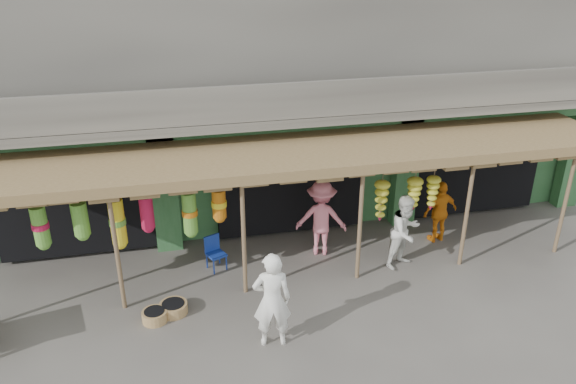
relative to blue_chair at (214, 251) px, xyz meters
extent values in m
plane|color=#514C47|center=(2.03, -0.91, -0.44)|extent=(80.00, 80.00, 0.00)
cube|color=gray|center=(2.03, 4.09, 4.56)|extent=(16.00, 6.00, 4.00)
cube|color=#2D6033|center=(2.03, 4.24, 1.06)|extent=(16.00, 5.70, 3.00)
cube|color=gray|center=(2.03, 0.74, 2.76)|extent=(16.00, 0.90, 0.22)
cube|color=gray|center=(2.03, 0.34, 3.26)|extent=(16.00, 0.10, 0.80)
cube|color=#2D6033|center=(2.03, 1.14, 2.41)|extent=(16.00, 0.35, 0.35)
cube|color=yellow|center=(-2.97, 1.06, 2.31)|extent=(1.70, 0.06, 0.55)
cube|color=#B21414|center=(-2.97, 1.02, 2.31)|extent=(1.30, 0.02, 0.30)
cube|color=black|center=(-2.97, 2.09, 0.91)|extent=(3.60, 2.00, 2.50)
cube|color=black|center=(2.03, 2.09, 0.91)|extent=(3.60, 2.00, 2.50)
cube|color=black|center=(7.03, 2.09, 0.91)|extent=(3.60, 2.00, 2.50)
cube|color=#2D6033|center=(-0.97, 1.14, 1.06)|extent=(0.60, 0.35, 3.00)
cube|color=#2D6033|center=(5.03, 1.14, 1.06)|extent=(0.60, 0.35, 3.00)
cube|color=#2D6033|center=(9.93, 1.14, 1.06)|extent=(0.60, 0.35, 3.00)
cylinder|color=brown|center=(-1.97, -1.11, 0.86)|extent=(0.09, 0.09, 2.60)
cylinder|color=brown|center=(0.53, -1.11, 0.86)|extent=(0.09, 0.09, 2.60)
cylinder|color=brown|center=(3.03, -1.11, 0.86)|extent=(0.09, 0.09, 2.60)
cylinder|color=brown|center=(5.53, -1.11, 0.86)|extent=(0.09, 0.09, 2.60)
cylinder|color=brown|center=(8.03, -1.11, 0.86)|extent=(0.09, 0.09, 2.60)
cylinder|color=brown|center=(1.78, -1.11, 2.06)|extent=(12.90, 0.08, 0.08)
cylinder|color=brown|center=(-0.97, -0.71, 1.91)|extent=(5.50, 0.06, 0.06)
cube|color=brown|center=(2.03, -0.01, 2.24)|extent=(14.00, 2.70, 0.22)
cylinder|color=navy|center=(-0.06, -0.28, -0.26)|extent=(0.03, 0.03, 0.36)
cylinder|color=navy|center=(0.24, -0.15, -0.26)|extent=(0.03, 0.03, 0.36)
cylinder|color=navy|center=(-0.18, 0.02, -0.26)|extent=(0.03, 0.03, 0.36)
cylinder|color=navy|center=(0.11, 0.14, -0.26)|extent=(0.03, 0.03, 0.36)
cube|color=navy|center=(0.03, -0.07, -0.07)|extent=(0.49, 0.49, 0.04)
cube|color=navy|center=(-0.04, 0.10, 0.15)|extent=(0.36, 0.18, 0.40)
cylinder|color=#A47649|center=(-1.00, -1.51, -0.33)|extent=(0.61, 0.61, 0.22)
cylinder|color=#977246|center=(-1.37, -1.70, -0.33)|extent=(0.59, 0.59, 0.23)
imported|color=white|center=(0.76, -2.85, 0.52)|extent=(0.75, 0.54, 1.92)
imported|color=silver|center=(4.22, -0.84, 0.43)|extent=(1.05, 0.96, 1.75)
imported|color=orange|center=(5.52, 0.04, 0.35)|extent=(0.98, 0.54, 1.58)
imported|color=pink|center=(2.53, 0.12, 0.48)|extent=(1.34, 1.01, 1.84)
camera|label=1|loc=(-0.80, -11.05, 6.50)|focal=35.00mm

